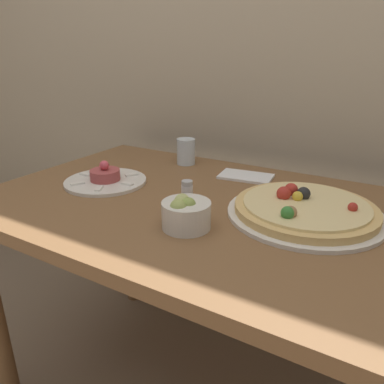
# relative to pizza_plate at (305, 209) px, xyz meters

# --- Properties ---
(dining_table) EXTENTS (1.20, 0.77, 0.72)m
(dining_table) POSITION_rel_pizza_plate_xyz_m (-0.26, -0.05, -0.12)
(dining_table) COLOR brown
(dining_table) RESTS_ON ground_plane
(pizza_plate) EXTENTS (0.38, 0.38, 0.06)m
(pizza_plate) POSITION_rel_pizza_plate_xyz_m (0.00, 0.00, 0.00)
(pizza_plate) COLOR silver
(pizza_plate) RESTS_ON dining_table
(tartare_plate) EXTENTS (0.25, 0.25, 0.07)m
(tartare_plate) POSITION_rel_pizza_plate_xyz_m (-0.59, -0.07, -0.00)
(tartare_plate) COLOR silver
(tartare_plate) RESTS_ON dining_table
(small_bowl) EXTENTS (0.11, 0.11, 0.08)m
(small_bowl) POSITION_rel_pizza_plate_xyz_m (-0.22, -0.20, 0.02)
(small_bowl) COLOR silver
(small_bowl) RESTS_ON dining_table
(drinking_glass) EXTENTS (0.06, 0.06, 0.09)m
(drinking_glass) POSITION_rel_pizza_plate_xyz_m (-0.48, 0.23, 0.03)
(drinking_glass) COLOR silver
(drinking_glass) RESTS_ON dining_table
(napkin) EXTENTS (0.18, 0.12, 0.01)m
(napkin) POSITION_rel_pizza_plate_xyz_m (-0.24, 0.20, -0.01)
(napkin) COLOR white
(napkin) RESTS_ON dining_table
(salt_shaker) EXTENTS (0.03, 0.03, 0.07)m
(salt_shaker) POSITION_rel_pizza_plate_xyz_m (-0.28, -0.10, 0.02)
(salt_shaker) COLOR silver
(salt_shaker) RESTS_ON dining_table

